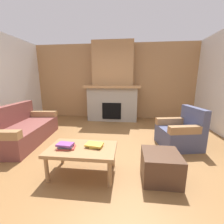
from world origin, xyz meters
TOP-DOWN VIEW (x-y plane):
  - ground at (0.00, 0.00)m, footprint 9.00×9.00m
  - wall_back_wood_panel at (0.00, 3.00)m, footprint 6.00×0.12m
  - fireplace at (0.00, 2.62)m, footprint 1.90×0.82m
  - couch at (-1.86, 0.36)m, footprint 1.02×1.88m
  - armchair at (1.69, 0.52)m, footprint 0.90×0.90m
  - coffee_table at (-0.12, -0.67)m, footprint 1.00×0.60m
  - ottoman at (1.03, -0.66)m, footprint 0.52×0.52m
  - book_stack_near_edge at (-0.35, -0.71)m, footprint 0.27×0.21m
  - book_stack_center at (0.07, -0.61)m, footprint 0.27×0.25m

SIDE VIEW (x-z plane):
  - ground at x=0.00m, z-range 0.00..0.00m
  - ottoman at x=1.03m, z-range 0.00..0.40m
  - couch at x=-1.86m, z-range -0.14..0.71m
  - armchair at x=1.69m, z-range -0.13..0.72m
  - coffee_table at x=-0.12m, z-range 0.16..0.59m
  - book_stack_center at x=0.07m, z-range 0.43..0.48m
  - book_stack_near_edge at x=-0.35m, z-range 0.43..0.50m
  - fireplace at x=0.00m, z-range -0.19..2.51m
  - wall_back_wood_panel at x=0.00m, z-range 0.00..2.70m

